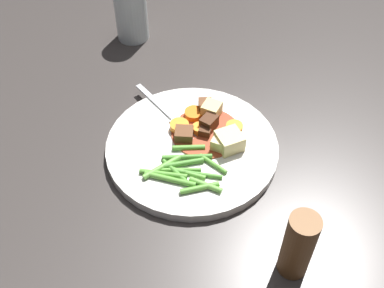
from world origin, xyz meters
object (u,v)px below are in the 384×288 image
Objects in this scene: dinner_plate at (192,147)px; fork at (167,112)px; carrot_slice_3 at (197,128)px; potato_chunk_2 at (212,111)px; water_glass at (131,14)px; carrot_slice_0 at (234,127)px; meat_chunk_3 at (209,123)px; potato_chunk_1 at (220,143)px; meat_chunk_1 at (205,107)px; meat_chunk_2 at (205,131)px; carrot_slice_2 at (179,126)px; meat_chunk_0 at (184,134)px; carrot_slice_1 at (194,114)px; pepper_mill at (298,246)px; potato_chunk_0 at (229,141)px.

fork reaches higher than dinner_plate.
dinner_plate is 11.81× the size of carrot_slice_3.
water_glass is (0.18, 0.26, 0.03)m from potato_chunk_2.
meat_chunk_3 reaches higher than carrot_slice_0.
potato_chunk_1 reaches higher than carrot_slice_3.
meat_chunk_2 is at bearing -157.15° from meat_chunk_1.
carrot_slice_2 is at bearing 157.03° from meat_chunk_1.
carrot_slice_3 is at bearing -75.43° from carrot_slice_2.
meat_chunk_3 is (0.04, -0.03, 0.00)m from meat_chunk_0.
water_glass reaches higher than carrot_slice_1.
dinner_plate is at bearing -110.63° from meat_chunk_0.
potato_chunk_2 is 1.04× the size of meat_chunk_3.
pepper_mill is (-0.17, -0.25, 0.03)m from carrot_slice_2.
meat_chunk_2 reaches higher than carrot_slice_2.
potato_chunk_1 is at bearing 47.23° from pepper_mill.
carrot_slice_2 is at bearing 114.58° from carrot_slice_0.
meat_chunk_1 is 0.07m from fork.
dinner_plate is at bearing -124.92° from carrot_slice_2.
dinner_plate is 9.87× the size of carrot_slice_0.
meat_chunk_2 is at bearing 49.18° from pepper_mill.
potato_chunk_1 is at bearing -86.97° from meat_chunk_0.
potato_chunk_2 is (0.05, -0.04, 0.01)m from carrot_slice_2.
meat_chunk_1 is at bearing 31.51° from meat_chunk_3.
carrot_slice_0 is 0.04m from meat_chunk_3.
potato_chunk_2 is 0.19× the size of fork.
potato_chunk_0 is at bearing -72.14° from dinner_plate.
carrot_slice_3 is at bearing -149.10° from carrot_slice_1.
dinner_plate is 0.09m from fork.
dinner_plate is 0.07m from carrot_slice_1.
potato_chunk_2 is at bearing -125.61° from water_glass.
carrot_slice_0 is at bearing 37.79° from pepper_mill.
carrot_slice_2 is 0.08m from potato_chunk_1.
meat_chunk_1 is at bearing -36.06° from carrot_slice_1.
meat_chunk_0 is 0.28m from pepper_mill.
water_glass reaches higher than meat_chunk_3.
dinner_plate is 8.87× the size of carrot_slice_2.
meat_chunk_1 is (0.02, 0.06, 0.01)m from carrot_slice_0.
carrot_slice_3 is 0.03m from meat_chunk_0.
carrot_slice_1 is 0.84× the size of potato_chunk_0.
dinner_plate is 8.63× the size of carrot_slice_1.
carrot_slice_2 is 1.59× the size of meat_chunk_2.
carrot_slice_3 is 1.19× the size of meat_chunk_2.
fork is (0.02, 0.07, -0.00)m from carrot_slice_3.
meat_chunk_0 is (-0.01, 0.08, -0.00)m from potato_chunk_0.
pepper_mill is at bearing -136.65° from potato_chunk_0.
fork is (0.04, 0.12, -0.01)m from potato_chunk_1.
carrot_slice_0 is 1.20× the size of carrot_slice_3.
potato_chunk_2 is (0.06, 0.05, 0.00)m from potato_chunk_0.
water_glass is at bearing 50.20° from potato_chunk_1.
carrot_slice_1 is at bearing -77.85° from fork.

